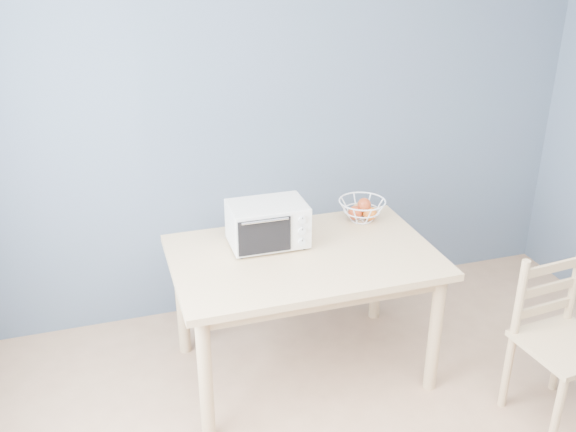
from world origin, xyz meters
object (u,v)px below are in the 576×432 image
object	(u,v)px
fruit_basket	(362,209)
toaster_oven	(265,224)
dining_table	(303,270)
dining_chair	(559,344)

from	to	relation	value
fruit_basket	toaster_oven	bearing A→B (deg)	-167.21
dining_table	dining_chair	world-z (taller)	dining_chair
dining_table	fruit_basket	xyz separation A→B (m)	(0.46, 0.30, 0.17)
toaster_oven	dining_chair	distance (m)	1.62
toaster_oven	fruit_basket	bearing A→B (deg)	13.11
fruit_basket	dining_chair	bearing A→B (deg)	-57.95
dining_table	fruit_basket	size ratio (longest dim) A/B	5.00
toaster_oven	dining_chair	world-z (taller)	toaster_oven
dining_table	toaster_oven	xyz separation A→B (m)	(-0.17, 0.15, 0.23)
dining_table	toaster_oven	distance (m)	0.32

